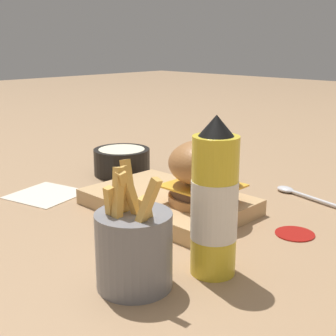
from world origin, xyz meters
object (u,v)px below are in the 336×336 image
object	(u,v)px
serving_board	(168,202)
burger	(203,172)
spoon	(299,194)
ketchup_bottle	(214,203)
side_bowl	(122,161)
fries_basket	(134,247)

from	to	relation	value
serving_board	burger	distance (m)	0.10
burger	spoon	size ratio (longest dim) A/B	0.67
burger	ketchup_bottle	xyz separation A→B (m)	(0.14, -0.14, 0.01)
burger	side_bowl	xyz separation A→B (m)	(-0.32, 0.08, -0.05)
ketchup_bottle	fries_basket	xyz separation A→B (m)	(-0.05, -0.10, -0.05)
burger	spoon	distance (m)	0.25
ketchup_bottle	fries_basket	bearing A→B (deg)	-116.30
serving_board	spoon	xyz separation A→B (m)	(0.13, 0.24, -0.01)
serving_board	fries_basket	distance (m)	0.28
ketchup_bottle	spoon	world-z (taller)	ketchup_bottle
ketchup_bottle	serving_board	bearing A→B (deg)	148.21
fries_basket	spoon	xyz separation A→B (m)	(-0.03, 0.46, -0.05)
side_bowl	burger	bearing A→B (deg)	-14.82
side_bowl	fries_basket	bearing A→B (deg)	-38.50
serving_board	side_bowl	xyz separation A→B (m)	(-0.24, 0.09, 0.02)
fries_basket	burger	bearing A→B (deg)	110.71
side_bowl	spoon	xyz separation A→B (m)	(0.38, 0.14, -0.03)
serving_board	burger	bearing A→B (deg)	7.79
serving_board	side_bowl	distance (m)	0.26
ketchup_bottle	side_bowl	xyz separation A→B (m)	(-0.45, 0.23, -0.07)
fries_basket	ketchup_bottle	bearing A→B (deg)	63.70
burger	side_bowl	distance (m)	0.33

